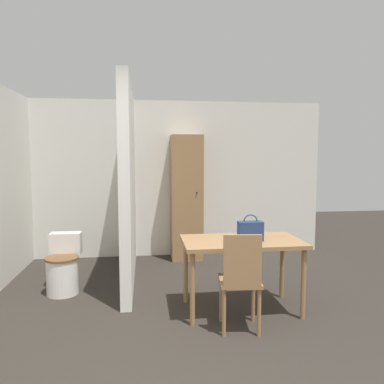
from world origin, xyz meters
TOP-DOWN VIEW (x-y plane):
  - wall_back at (0.00, 3.81)m, footprint 5.15×0.12m
  - partition_wall at (-0.55, 2.64)m, footprint 0.12×2.23m
  - dining_table at (0.65, 1.44)m, footprint 1.23×0.70m
  - wooden_chair at (0.52, 0.96)m, footprint 0.42×0.42m
  - toilet at (-1.31, 2.22)m, footprint 0.38×0.53m
  - handbag at (0.73, 1.39)m, footprint 0.25×0.13m
  - wooden_cabinet at (0.31, 3.52)m, footprint 0.48×0.46m

SIDE VIEW (x-z plane):
  - toilet at x=-1.31m, z-range -0.04..0.64m
  - wooden_chair at x=0.52m, z-range 0.04..0.97m
  - dining_table at x=0.65m, z-range 0.29..1.05m
  - handbag at x=0.73m, z-range 0.72..0.99m
  - wooden_cabinet at x=0.31m, z-range 0.00..1.94m
  - wall_back at x=0.00m, z-range 0.00..2.50m
  - partition_wall at x=-0.55m, z-range 0.00..2.50m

